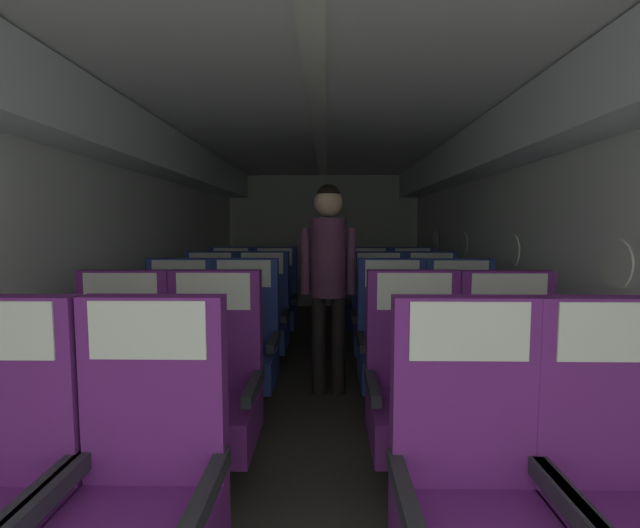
{
  "coord_description": "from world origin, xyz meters",
  "views": [
    {
      "loc": [
        0.07,
        0.25,
        1.34
      ],
      "look_at": [
        -0.0,
        4.49,
        0.97
      ],
      "focal_mm": 24.67,
      "sensor_mm": 36.0,
      "label": 1
    }
  ],
  "objects_px": {
    "seat_a_left_aisle": "(141,497)",
    "seat_b_right_window": "(416,394)",
    "seat_d_left_aisle": "(261,320)",
    "seat_e_left_window": "(230,304)",
    "seat_c_left_aisle": "(243,347)",
    "flight_attendant": "(328,265)",
    "seat_e_right_window": "(368,304)",
    "seat_d_right_aisle": "(433,321)",
    "seat_c_left_window": "(176,347)",
    "seat_e_left_aisle": "(274,304)",
    "seat_b_left_window": "(116,394)",
    "seat_c_right_aisle": "(463,349)",
    "seat_d_right_window": "(379,321)",
    "seat_d_left_window": "(209,321)",
    "seat_a_right_aisle": "(628,502)",
    "seat_b_right_aisle": "(513,396)",
    "seat_c_right_window": "(393,347)",
    "seat_a_right_window": "(474,500)",
    "seat_e_right_aisle": "(413,304)",
    "seat_b_left_aisle": "(211,393)"
  },
  "relations": [
    {
      "from": "seat_b_left_aisle",
      "to": "seat_c_left_window",
      "type": "relative_size",
      "value": 1.0
    },
    {
      "from": "seat_d_left_window",
      "to": "seat_e_right_aisle",
      "type": "relative_size",
      "value": 1.0
    },
    {
      "from": "seat_a_left_aisle",
      "to": "seat_d_left_aisle",
      "type": "bearing_deg",
      "value": 90.26
    },
    {
      "from": "seat_e_right_window",
      "to": "seat_c_right_aisle",
      "type": "bearing_deg",
      "value": -74.19
    },
    {
      "from": "seat_d_right_window",
      "to": "seat_e_right_aisle",
      "type": "distance_m",
      "value": 1.01
    },
    {
      "from": "seat_e_right_aisle",
      "to": "flight_attendant",
      "type": "height_order",
      "value": "flight_attendant"
    },
    {
      "from": "seat_b_left_window",
      "to": "seat_c_right_aisle",
      "type": "bearing_deg",
      "value": 23.16
    },
    {
      "from": "seat_d_left_aisle",
      "to": "seat_e_right_aisle",
      "type": "distance_m",
      "value": 1.81
    },
    {
      "from": "seat_b_left_window",
      "to": "seat_d_left_window",
      "type": "distance_m",
      "value": 1.8
    },
    {
      "from": "seat_b_right_aisle",
      "to": "seat_b_right_window",
      "type": "relative_size",
      "value": 1.0
    },
    {
      "from": "seat_a_right_aisle",
      "to": "seat_b_left_window",
      "type": "distance_m",
      "value": 2.25
    },
    {
      "from": "seat_a_right_window",
      "to": "seat_e_left_aisle",
      "type": "xyz_separation_m",
      "value": [
        -1.08,
        3.58,
        0.0
      ]
    },
    {
      "from": "seat_e_left_aisle",
      "to": "seat_e_right_window",
      "type": "bearing_deg",
      "value": -0.38
    },
    {
      "from": "seat_a_left_aisle",
      "to": "seat_e_right_aisle",
      "type": "xyz_separation_m",
      "value": [
        1.57,
        3.56,
        0.0
      ]
    },
    {
      "from": "seat_d_left_aisle",
      "to": "seat_e_left_window",
      "type": "distance_m",
      "value": 1.0
    },
    {
      "from": "seat_e_right_window",
      "to": "seat_a_left_aisle",
      "type": "bearing_deg",
      "value": -106.71
    },
    {
      "from": "seat_a_right_window",
      "to": "flight_attendant",
      "type": "distance_m",
      "value": 2.21
    },
    {
      "from": "seat_a_left_aisle",
      "to": "seat_b_right_window",
      "type": "distance_m",
      "value": 1.4
    },
    {
      "from": "seat_c_right_window",
      "to": "seat_d_right_window",
      "type": "relative_size",
      "value": 1.0
    },
    {
      "from": "seat_c_left_aisle",
      "to": "flight_attendant",
      "type": "distance_m",
      "value": 0.9
    },
    {
      "from": "seat_d_left_window",
      "to": "seat_c_right_aisle",
      "type": "bearing_deg",
      "value": -23.56
    },
    {
      "from": "seat_c_left_window",
      "to": "seat_e_left_aisle",
      "type": "xyz_separation_m",
      "value": [
        0.5,
        1.81,
        0.0
      ]
    },
    {
      "from": "seat_d_left_aisle",
      "to": "seat_e_left_window",
      "type": "height_order",
      "value": "same"
    },
    {
      "from": "seat_c_right_window",
      "to": "seat_e_left_window",
      "type": "bearing_deg",
      "value": 131.84
    },
    {
      "from": "seat_b_right_window",
      "to": "seat_d_left_window",
      "type": "xyz_separation_m",
      "value": [
        -1.57,
        1.77,
        0.0
      ]
    },
    {
      "from": "seat_d_left_window",
      "to": "seat_c_left_aisle",
      "type": "bearing_deg",
      "value": -61.42
    },
    {
      "from": "seat_d_left_window",
      "to": "seat_e_left_aisle",
      "type": "distance_m",
      "value": 1.04
    },
    {
      "from": "seat_c_left_aisle",
      "to": "seat_a_left_aisle",
      "type": "bearing_deg",
      "value": -89.65
    },
    {
      "from": "seat_c_left_aisle",
      "to": "seat_d_right_window",
      "type": "relative_size",
      "value": 1.0
    },
    {
      "from": "seat_b_left_aisle",
      "to": "seat_e_left_aisle",
      "type": "relative_size",
      "value": 1.0
    },
    {
      "from": "seat_b_right_aisle",
      "to": "seat_d_right_window",
      "type": "xyz_separation_m",
      "value": [
        -0.48,
        1.79,
        0.0
      ]
    },
    {
      "from": "seat_d_left_aisle",
      "to": "seat_d_right_window",
      "type": "relative_size",
      "value": 1.0
    },
    {
      "from": "seat_c_right_aisle",
      "to": "seat_d_right_aisle",
      "type": "relative_size",
      "value": 1.0
    },
    {
      "from": "seat_e_left_window",
      "to": "seat_e_left_aisle",
      "type": "xyz_separation_m",
      "value": [
        0.5,
        0.02,
        0.0
      ]
    },
    {
      "from": "seat_d_right_window",
      "to": "seat_e_left_window",
      "type": "height_order",
      "value": "same"
    },
    {
      "from": "seat_c_left_aisle",
      "to": "seat_c_right_aisle",
      "type": "height_order",
      "value": "same"
    },
    {
      "from": "seat_d_right_window",
      "to": "seat_c_right_aisle",
      "type": "bearing_deg",
      "value": -61.4
    },
    {
      "from": "seat_a_right_aisle",
      "to": "seat_b_right_aisle",
      "type": "relative_size",
      "value": 1.0
    },
    {
      "from": "seat_d_left_window",
      "to": "seat_a_left_aisle",
      "type": "bearing_deg",
      "value": -79.37
    },
    {
      "from": "seat_b_left_aisle",
      "to": "seat_b_right_window",
      "type": "relative_size",
      "value": 1.0
    },
    {
      "from": "seat_c_right_window",
      "to": "seat_b_left_window",
      "type": "bearing_deg",
      "value": -150.04
    },
    {
      "from": "seat_d_right_aisle",
      "to": "seat_e_left_window",
      "type": "relative_size",
      "value": 1.0
    },
    {
      "from": "seat_b_right_aisle",
      "to": "seat_c_right_window",
      "type": "bearing_deg",
      "value": 118.14
    },
    {
      "from": "seat_d_right_window",
      "to": "seat_e_right_window",
      "type": "distance_m",
      "value": 0.9
    },
    {
      "from": "seat_c_right_aisle",
      "to": "seat_d_right_window",
      "type": "bearing_deg",
      "value": 118.6
    },
    {
      "from": "seat_b_right_aisle",
      "to": "seat_d_left_aisle",
      "type": "distance_m",
      "value": 2.4
    },
    {
      "from": "seat_d_right_aisle",
      "to": "seat_c_left_window",
      "type": "bearing_deg",
      "value": -156.09
    },
    {
      "from": "seat_d_left_window",
      "to": "seat_e_left_aisle",
      "type": "xyz_separation_m",
      "value": [
        0.5,
        0.9,
        0.0
      ]
    },
    {
      "from": "seat_c_left_window",
      "to": "seat_e_left_aisle",
      "type": "distance_m",
      "value": 1.88
    },
    {
      "from": "seat_d_left_window",
      "to": "seat_d_right_window",
      "type": "height_order",
      "value": "same"
    }
  ]
}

